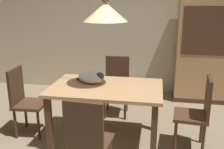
{
  "coord_description": "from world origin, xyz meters",
  "views": [
    {
      "loc": [
        0.54,
        -2.44,
        1.79
      ],
      "look_at": [
        -0.03,
        0.78,
        0.85
      ],
      "focal_mm": 41.53,
      "sensor_mm": 36.0,
      "label": 1
    }
  ],
  "objects_px": {
    "chair_right_side": "(198,110)",
    "chair_left_side": "(24,98)",
    "chair_far_back": "(117,83)",
    "dining_table": "(106,94)",
    "hutch_bookcase": "(208,53)",
    "pendant_lamp": "(105,12)",
    "cat_sleeping": "(91,77)",
    "chair_near_front": "(88,139)"
  },
  "relations": [
    {
      "from": "hutch_bookcase",
      "to": "chair_right_side",
      "type": "bearing_deg",
      "value": -102.11
    },
    {
      "from": "chair_far_back",
      "to": "pendant_lamp",
      "type": "relative_size",
      "value": 0.72
    },
    {
      "from": "cat_sleeping",
      "to": "chair_right_side",
      "type": "bearing_deg",
      "value": -4.54
    },
    {
      "from": "chair_right_side",
      "to": "hutch_bookcase",
      "type": "relative_size",
      "value": 0.5
    },
    {
      "from": "pendant_lamp",
      "to": "hutch_bookcase",
      "type": "height_order",
      "value": "pendant_lamp"
    },
    {
      "from": "chair_near_front",
      "to": "hutch_bookcase",
      "type": "bearing_deg",
      "value": 60.03
    },
    {
      "from": "chair_far_back",
      "to": "pendant_lamp",
      "type": "xyz_separation_m",
      "value": [
        0.0,
        -0.88,
        1.15
      ]
    },
    {
      "from": "chair_right_side",
      "to": "chair_left_side",
      "type": "height_order",
      "value": "same"
    },
    {
      "from": "chair_near_front",
      "to": "chair_left_side",
      "type": "bearing_deg",
      "value": 142.12
    },
    {
      "from": "chair_left_side",
      "to": "chair_right_side",
      "type": "bearing_deg",
      "value": -0.04
    },
    {
      "from": "pendant_lamp",
      "to": "chair_left_side",
      "type": "bearing_deg",
      "value": -179.75
    },
    {
      "from": "chair_near_front",
      "to": "pendant_lamp",
      "type": "bearing_deg",
      "value": 89.62
    },
    {
      "from": "chair_near_front",
      "to": "hutch_bookcase",
      "type": "height_order",
      "value": "hutch_bookcase"
    },
    {
      "from": "dining_table",
      "to": "chair_left_side",
      "type": "relative_size",
      "value": 1.51
    },
    {
      "from": "chair_left_side",
      "to": "cat_sleeping",
      "type": "xyz_separation_m",
      "value": [
        0.91,
        0.1,
        0.32
      ]
    },
    {
      "from": "chair_near_front",
      "to": "cat_sleeping",
      "type": "relative_size",
      "value": 2.32
    },
    {
      "from": "chair_right_side",
      "to": "pendant_lamp",
      "type": "relative_size",
      "value": 0.72
    },
    {
      "from": "chair_left_side",
      "to": "cat_sleeping",
      "type": "relative_size",
      "value": 2.32
    },
    {
      "from": "dining_table",
      "to": "cat_sleeping",
      "type": "distance_m",
      "value": 0.3
    },
    {
      "from": "chair_near_front",
      "to": "hutch_bookcase",
      "type": "distance_m",
      "value": 3.04
    },
    {
      "from": "dining_table",
      "to": "chair_left_side",
      "type": "height_order",
      "value": "chair_left_side"
    },
    {
      "from": "chair_far_back",
      "to": "hutch_bookcase",
      "type": "xyz_separation_m",
      "value": [
        1.51,
        0.86,
        0.38
      ]
    },
    {
      "from": "chair_far_back",
      "to": "chair_near_front",
      "type": "distance_m",
      "value": 1.76
    },
    {
      "from": "chair_right_side",
      "to": "cat_sleeping",
      "type": "bearing_deg",
      "value": 175.46
    },
    {
      "from": "chair_far_back",
      "to": "chair_near_front",
      "type": "relative_size",
      "value": 1.0
    },
    {
      "from": "chair_right_side",
      "to": "chair_left_side",
      "type": "xyz_separation_m",
      "value": [
        -2.26,
        0.0,
        0.0
      ]
    },
    {
      "from": "chair_left_side",
      "to": "pendant_lamp",
      "type": "bearing_deg",
      "value": 0.25
    },
    {
      "from": "chair_near_front",
      "to": "pendant_lamp",
      "type": "relative_size",
      "value": 0.72
    },
    {
      "from": "dining_table",
      "to": "chair_far_back",
      "type": "bearing_deg",
      "value": 90.23
    },
    {
      "from": "chair_left_side",
      "to": "hutch_bookcase",
      "type": "bearing_deg",
      "value": 33.51
    },
    {
      "from": "chair_far_back",
      "to": "cat_sleeping",
      "type": "distance_m",
      "value": 0.87
    },
    {
      "from": "pendant_lamp",
      "to": "chair_near_front",
      "type": "bearing_deg",
      "value": -90.38
    },
    {
      "from": "dining_table",
      "to": "chair_far_back",
      "type": "xyz_separation_m",
      "value": [
        -0.0,
        0.88,
        -0.14
      ]
    },
    {
      "from": "dining_table",
      "to": "hutch_bookcase",
      "type": "distance_m",
      "value": 2.31
    },
    {
      "from": "dining_table",
      "to": "pendant_lamp",
      "type": "relative_size",
      "value": 1.08
    },
    {
      "from": "chair_far_back",
      "to": "pendant_lamp",
      "type": "height_order",
      "value": "pendant_lamp"
    },
    {
      "from": "hutch_bookcase",
      "to": "chair_left_side",
      "type": "bearing_deg",
      "value": -146.49
    },
    {
      "from": "dining_table",
      "to": "chair_right_side",
      "type": "height_order",
      "value": "chair_right_side"
    },
    {
      "from": "cat_sleeping",
      "to": "hutch_bookcase",
      "type": "xyz_separation_m",
      "value": [
        1.72,
        1.64,
        0.06
      ]
    },
    {
      "from": "chair_right_side",
      "to": "chair_far_back",
      "type": "bearing_deg",
      "value": 141.98
    },
    {
      "from": "cat_sleeping",
      "to": "pendant_lamp",
      "type": "distance_m",
      "value": 0.87
    },
    {
      "from": "dining_table",
      "to": "hutch_bookcase",
      "type": "xyz_separation_m",
      "value": [
        1.5,
        1.74,
        0.24
      ]
    }
  ]
}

